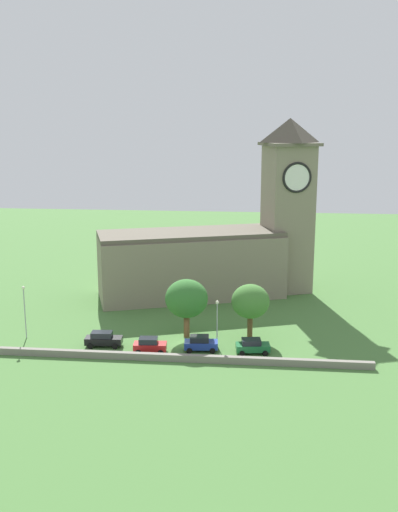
{
  "coord_description": "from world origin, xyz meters",
  "views": [
    {
      "loc": [
        8.89,
        -71.44,
        27.73
      ],
      "look_at": [
        0.62,
        8.38,
        9.6
      ],
      "focal_mm": 41.76,
      "sensor_mm": 36.0,
      "label": 1
    }
  ],
  "objects_px": {
    "streetlamp_west_mid": "(217,315)",
    "tree_churchyard": "(187,299)",
    "car_green": "(252,346)",
    "tree_riverside_east": "(250,302)",
    "car_black": "(103,339)",
    "church": "(221,246)",
    "streetlamp_west_end": "(24,304)",
    "car_red": "(150,345)",
    "car_blue": "(201,343)"
  },
  "relations": [
    {
      "from": "streetlamp_west_mid",
      "to": "streetlamp_west_end",
      "type": "bearing_deg",
      "value": 179.41
    },
    {
      "from": "church",
      "to": "car_green",
      "type": "xyz_separation_m",
      "value": [
        5.69,
        -25.36,
        -7.19
      ]
    },
    {
      "from": "car_red",
      "to": "car_green",
      "type": "bearing_deg",
      "value": 5.36
    },
    {
      "from": "car_red",
      "to": "tree_riverside_east",
      "type": "relative_size",
      "value": 0.58
    },
    {
      "from": "church",
      "to": "car_green",
      "type": "height_order",
      "value": "church"
    },
    {
      "from": "car_blue",
      "to": "car_green",
      "type": "height_order",
      "value": "car_blue"
    },
    {
      "from": "car_red",
      "to": "car_green",
      "type": "xyz_separation_m",
      "value": [
        12.57,
        1.18,
        -0.06
      ]
    },
    {
      "from": "car_black",
      "to": "car_red",
      "type": "bearing_deg",
      "value": -12.87
    },
    {
      "from": "car_red",
      "to": "tree_churchyard",
      "type": "relative_size",
      "value": 0.53
    },
    {
      "from": "car_red",
      "to": "streetlamp_west_mid",
      "type": "distance_m",
      "value": 9.18
    },
    {
      "from": "streetlamp_west_mid",
      "to": "car_green",
      "type": "bearing_deg",
      "value": -22.42
    },
    {
      "from": "streetlamp_west_end",
      "to": "tree_churchyard",
      "type": "relative_size",
      "value": 0.91
    },
    {
      "from": "streetlamp_west_end",
      "to": "streetlamp_west_mid",
      "type": "relative_size",
      "value": 1.18
    },
    {
      "from": "car_black",
      "to": "tree_riverside_east",
      "type": "xyz_separation_m",
      "value": [
        18.35,
        5.0,
        3.98
      ]
    },
    {
      "from": "car_blue",
      "to": "tree_churchyard",
      "type": "relative_size",
      "value": 0.55
    },
    {
      "from": "streetlamp_west_mid",
      "to": "tree_churchyard",
      "type": "xyz_separation_m",
      "value": [
        -4.22,
        2.83,
        1.14
      ]
    },
    {
      "from": "streetlamp_west_mid",
      "to": "tree_churchyard",
      "type": "bearing_deg",
      "value": 146.15
    },
    {
      "from": "car_black",
      "to": "car_green",
      "type": "xyz_separation_m",
      "value": [
        18.77,
        -0.24,
        -0.08
      ]
    },
    {
      "from": "tree_churchyard",
      "to": "car_green",
      "type": "bearing_deg",
      "value": -28.26
    },
    {
      "from": "tree_churchyard",
      "to": "tree_riverside_east",
      "type": "distance_m",
      "value": 8.31
    },
    {
      "from": "car_green",
      "to": "tree_churchyard",
      "type": "distance_m",
      "value": 10.8
    },
    {
      "from": "car_red",
      "to": "car_black",
      "type": "bearing_deg",
      "value": 167.13
    },
    {
      "from": "streetlamp_west_mid",
      "to": "tree_churchyard",
      "type": "distance_m",
      "value": 5.2
    },
    {
      "from": "church",
      "to": "car_black",
      "type": "relative_size",
      "value": 7.63
    },
    {
      "from": "streetlamp_west_end",
      "to": "tree_churchyard",
      "type": "xyz_separation_m",
      "value": [
        20.9,
        2.57,
        0.53
      ]
    },
    {
      "from": "car_red",
      "to": "car_blue",
      "type": "bearing_deg",
      "value": 11.79
    },
    {
      "from": "car_red",
      "to": "car_blue",
      "type": "relative_size",
      "value": 0.97
    },
    {
      "from": "car_blue",
      "to": "streetlamp_west_mid",
      "type": "height_order",
      "value": "streetlamp_west_mid"
    },
    {
      "from": "car_blue",
      "to": "streetlamp_west_mid",
      "type": "relative_size",
      "value": 0.71
    },
    {
      "from": "car_black",
      "to": "streetlamp_west_end",
      "type": "distance_m",
      "value": 11.61
    },
    {
      "from": "car_green",
      "to": "tree_riverside_east",
      "type": "relative_size",
      "value": 0.6
    },
    {
      "from": "car_green",
      "to": "streetlamp_west_end",
      "type": "xyz_separation_m",
      "value": [
        -29.61,
        2.11,
        3.82
      ]
    },
    {
      "from": "car_green",
      "to": "tree_riverside_east",
      "type": "bearing_deg",
      "value": 94.6
    },
    {
      "from": "car_green",
      "to": "streetlamp_west_mid",
      "type": "bearing_deg",
      "value": 157.58
    },
    {
      "from": "church",
      "to": "car_red",
      "type": "xyz_separation_m",
      "value": [
        -6.88,
        -26.53,
        -7.13
      ]
    },
    {
      "from": "church",
      "to": "tree_riverside_east",
      "type": "relative_size",
      "value": 5.0
    },
    {
      "from": "church",
      "to": "car_black",
      "type": "height_order",
      "value": "church"
    },
    {
      "from": "church",
      "to": "streetlamp_west_mid",
      "type": "distance_m",
      "value": 23.87
    },
    {
      "from": "church",
      "to": "streetlamp_west_end",
      "type": "height_order",
      "value": "church"
    },
    {
      "from": "streetlamp_west_mid",
      "to": "tree_riverside_east",
      "type": "bearing_deg",
      "value": 39.74
    },
    {
      "from": "car_red",
      "to": "car_blue",
      "type": "distance_m",
      "value": 6.3
    },
    {
      "from": "car_green",
      "to": "tree_riverside_east",
      "type": "xyz_separation_m",
      "value": [
        -0.42,
        5.24,
        4.06
      ]
    },
    {
      "from": "car_black",
      "to": "tree_churchyard",
      "type": "distance_m",
      "value": 11.8
    },
    {
      "from": "car_red",
      "to": "streetlamp_west_mid",
      "type": "xyz_separation_m",
      "value": [
        8.08,
        3.03,
        3.14
      ]
    },
    {
      "from": "car_blue",
      "to": "tree_churchyard",
      "type": "height_order",
      "value": "tree_churchyard"
    },
    {
      "from": "tree_riverside_east",
      "to": "car_black",
      "type": "bearing_deg",
      "value": -164.76
    },
    {
      "from": "church",
      "to": "streetlamp_west_mid",
      "type": "relative_size",
      "value": 6.02
    },
    {
      "from": "car_green",
      "to": "tree_churchyard",
      "type": "height_order",
      "value": "tree_churchyard"
    },
    {
      "from": "car_blue",
      "to": "car_red",
      "type": "bearing_deg",
      "value": -168.21
    },
    {
      "from": "car_red",
      "to": "streetlamp_west_end",
      "type": "xyz_separation_m",
      "value": [
        -17.04,
        3.29,
        3.76
      ]
    }
  ]
}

